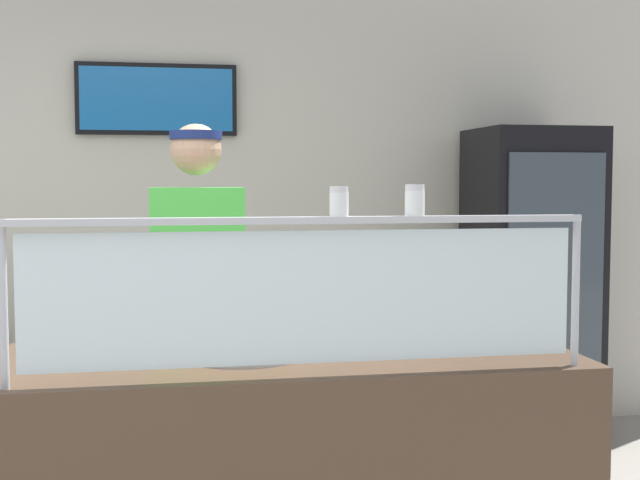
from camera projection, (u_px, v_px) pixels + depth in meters
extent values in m
cube|color=beige|center=(234.00, 211.00, 5.02)|extent=(6.30, 0.08, 2.70)
cube|color=black|center=(157.00, 99.00, 4.83)|extent=(0.90, 0.04, 0.40)
cube|color=#1966B2|center=(157.00, 99.00, 4.81)|extent=(0.85, 0.01, 0.35)
cylinder|color=#B2B5BC|center=(3.00, 305.00, 2.34)|extent=(0.02, 0.02, 0.47)
cylinder|color=#B2B5BC|center=(576.00, 290.00, 2.65)|extent=(0.02, 0.02, 0.47)
cube|color=silver|center=(307.00, 297.00, 2.50)|extent=(1.64, 0.01, 0.39)
cube|color=#B2B5BC|center=(307.00, 220.00, 2.48)|extent=(1.70, 0.06, 0.02)
cylinder|color=#9EA0A8|center=(244.00, 354.00, 2.82)|extent=(0.42, 0.42, 0.01)
cylinder|color=tan|center=(244.00, 349.00, 2.82)|extent=(0.39, 0.39, 0.02)
cylinder|color=gold|center=(244.00, 346.00, 2.82)|extent=(0.34, 0.34, 0.01)
cube|color=#ADAFB7|center=(237.00, 345.00, 2.79)|extent=(0.13, 0.29, 0.01)
cylinder|color=white|center=(339.00, 205.00, 2.50)|extent=(0.06, 0.06, 0.07)
cylinder|color=white|center=(339.00, 208.00, 2.50)|extent=(0.05, 0.05, 0.05)
cylinder|color=silver|center=(339.00, 189.00, 2.49)|extent=(0.05, 0.05, 0.02)
cylinder|color=white|center=(415.00, 203.00, 2.54)|extent=(0.06, 0.06, 0.08)
cylinder|color=red|center=(415.00, 207.00, 2.54)|extent=(0.05, 0.05, 0.05)
cylinder|color=silver|center=(415.00, 188.00, 2.53)|extent=(0.06, 0.06, 0.02)
cylinder|color=#23232D|center=(172.00, 435.00, 3.53)|extent=(0.13, 0.13, 0.95)
cylinder|color=#23232D|center=(225.00, 432.00, 3.57)|extent=(0.13, 0.13, 0.95)
cube|color=#4CD14C|center=(197.00, 254.00, 3.50)|extent=(0.38, 0.21, 0.55)
sphere|color=tan|center=(196.00, 150.00, 3.47)|extent=(0.21, 0.21, 0.21)
cylinder|color=navy|center=(196.00, 135.00, 3.47)|extent=(0.21, 0.21, 0.04)
cylinder|color=tan|center=(246.00, 283.00, 3.32)|extent=(0.08, 0.34, 0.08)
cube|color=black|center=(530.00, 287.00, 4.92)|extent=(0.65, 0.62, 1.83)
cube|color=#38424C|center=(555.00, 288.00, 4.61)|extent=(0.55, 0.02, 1.46)
cylinder|color=blue|center=(520.00, 276.00, 4.68)|extent=(0.06, 0.06, 0.20)
cylinder|color=blue|center=(546.00, 275.00, 4.71)|extent=(0.06, 0.06, 0.20)
cylinder|color=blue|center=(573.00, 275.00, 4.74)|extent=(0.06, 0.06, 0.20)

